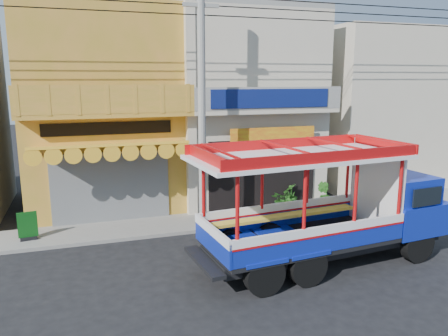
# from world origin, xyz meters

# --- Properties ---
(ground) EXTENTS (90.00, 90.00, 0.00)m
(ground) POSITION_xyz_m (0.00, 0.00, 0.00)
(ground) COLOR black
(ground) RESTS_ON ground
(sidewalk) EXTENTS (30.00, 2.00, 0.12)m
(sidewalk) POSITION_xyz_m (0.00, 4.00, 0.06)
(sidewalk) COLOR slate
(sidewalk) RESTS_ON ground
(shophouse_left) EXTENTS (6.00, 7.50, 8.24)m
(shophouse_left) POSITION_xyz_m (-4.00, 7.96, 4.11)
(shophouse_left) COLOR #AA8A25
(shophouse_left) RESTS_ON ground
(shophouse_right) EXTENTS (6.00, 6.75, 8.24)m
(shophouse_right) POSITION_xyz_m (2.00, 7.96, 4.11)
(shophouse_right) COLOR beige
(shophouse_right) RESTS_ON ground
(party_pilaster) EXTENTS (0.35, 0.30, 8.00)m
(party_pilaster) POSITION_xyz_m (-1.00, 4.85, 4.00)
(party_pilaster) COLOR beige
(party_pilaster) RESTS_ON ground
(filler_building_right) EXTENTS (6.00, 6.00, 7.60)m
(filler_building_right) POSITION_xyz_m (9.00, 8.00, 3.80)
(filler_building_right) COLOR beige
(filler_building_right) RESTS_ON ground
(utility_pole) EXTENTS (28.00, 0.26, 9.00)m
(utility_pole) POSITION_xyz_m (-0.85, 3.30, 5.03)
(utility_pole) COLOR gray
(utility_pole) RESTS_ON ground
(songthaew_truck) EXTENTS (7.80, 3.15, 3.55)m
(songthaew_truck) POSITION_xyz_m (2.12, -0.51, 1.71)
(songthaew_truck) COLOR black
(songthaew_truck) RESTS_ON ground
(green_sign) EXTENTS (0.61, 0.34, 0.93)m
(green_sign) POSITION_xyz_m (-6.77, 3.83, 0.51)
(green_sign) COLOR black
(green_sign) RESTS_ON sidewalk
(potted_plant_a) EXTENTS (1.08, 1.10, 0.92)m
(potted_plant_a) POSITION_xyz_m (2.48, 4.20, 0.58)
(potted_plant_a) COLOR #1E4C15
(potted_plant_a) RESTS_ON sidewalk
(potted_plant_b) EXTENTS (0.68, 0.71, 1.01)m
(potted_plant_b) POSITION_xyz_m (4.39, 4.16, 0.63)
(potted_plant_b) COLOR #1E4C15
(potted_plant_b) RESTS_ON sidewalk
(potted_plant_c) EXTENTS (0.71, 0.71, 0.93)m
(potted_plant_c) POSITION_xyz_m (3.17, 4.70, 0.59)
(potted_plant_c) COLOR #1E4C15
(potted_plant_c) RESTS_ON sidewalk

